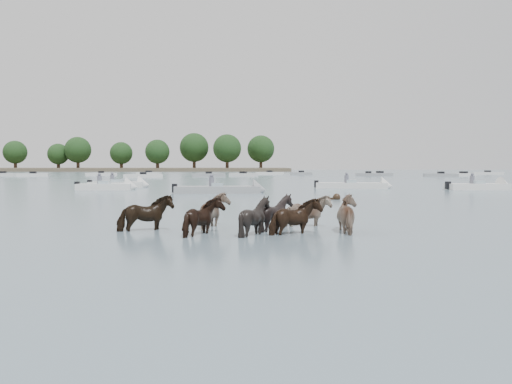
{
  "coord_description": "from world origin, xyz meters",
  "views": [
    {
      "loc": [
        -1.99,
        -13.86,
        1.94
      ],
      "look_at": [
        -1.79,
        2.23,
        1.1
      ],
      "focal_mm": 36.35,
      "sensor_mm": 36.0,
      "label": 1
    }
  ],
  "objects": [
    {
      "name": "pony_herd",
      "position": [
        -1.79,
        1.22,
        0.39
      ],
      "size": [
        7.74,
        3.15,
        1.36
      ],
      "color": "black",
      "rests_on": "ground"
    },
    {
      "name": "swimming_pony",
      "position": [
        2.85,
        15.13,
        0.1
      ],
      "size": [
        0.72,
        0.44,
        0.44
      ],
      "color": "black",
      "rests_on": "ground"
    },
    {
      "name": "shoreline",
      "position": [
        -70.0,
        150.0,
        0.5
      ],
      "size": [
        160.0,
        30.0,
        1.0
      ],
      "primitive_type": "cube",
      "color": "#4C4233",
      "rests_on": "ground"
    },
    {
      "name": "motorboat_f",
      "position": [
        -12.74,
        31.0,
        0.23
      ],
      "size": [
        5.35,
        1.67,
        1.92
      ],
      "rotation": [
        0.0,
        0.0,
        -0.01
      ],
      "color": "silver",
      "rests_on": "ground"
    },
    {
      "name": "motorboat_c",
      "position": [
        7.23,
        28.8,
        0.22
      ],
      "size": [
        6.46,
        2.61,
        1.92
      ],
      "rotation": [
        0.0,
        0.0,
        -0.17
      ],
      "color": "silver",
      "rests_on": "ground"
    },
    {
      "name": "motorboat_a",
      "position": [
        -12.63,
        26.73,
        0.23
      ],
      "size": [
        4.87,
        1.93,
        1.92
      ],
      "rotation": [
        0.0,
        0.0,
        0.07
      ],
      "color": "silver",
      "rests_on": "ground"
    },
    {
      "name": "motorboat_b",
      "position": [
        -3.42,
        21.9,
        0.22
      ],
      "size": [
        6.53,
        1.94,
        1.92
      ],
      "rotation": [
        0.0,
        0.0,
        0.05
      ],
      "color": "gray",
      "rests_on": "ground"
    },
    {
      "name": "treeline",
      "position": [
        -70.32,
        152.01,
        6.82
      ],
      "size": [
        149.15,
        22.26,
        12.21
      ],
      "color": "#382619",
      "rests_on": "ground"
    },
    {
      "name": "ground",
      "position": [
        0.0,
        0.0,
        0.0
      ],
      "size": [
        400.0,
        400.0,
        0.0
      ],
      "primitive_type": "plane",
      "color": "slate",
      "rests_on": "ground"
    },
    {
      "name": "motorboat_d",
      "position": [
        16.71,
        26.81,
        0.23
      ],
      "size": [
        5.57,
        2.21,
        1.92
      ],
      "rotation": [
        0.0,
        0.0,
        0.12
      ],
      "color": "silver",
      "rests_on": "ground"
    },
    {
      "name": "distant_flotilla",
      "position": [
        -0.92,
        76.1,
        0.26
      ],
      "size": [
        104.83,
        26.73,
        0.93
      ],
      "color": "silver",
      "rests_on": "ground"
    }
  ]
}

